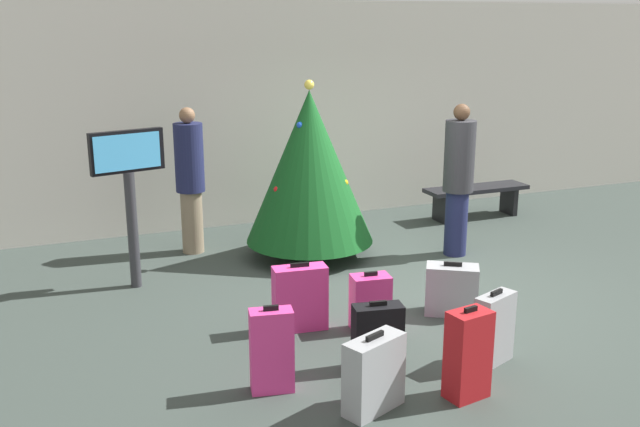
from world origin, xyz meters
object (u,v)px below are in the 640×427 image
suitcase_0 (374,374)px  suitcase_4 (378,336)px  suitcase_5 (300,298)px  flight_info_kiosk (129,181)px  waiting_bench (476,194)px  suitcase_2 (452,290)px  suitcase_3 (272,351)px  holiday_tree (309,167)px  suitcase_7 (370,302)px  suitcase_6 (494,329)px  suitcase_1 (468,355)px  traveller_0 (458,177)px  traveller_1 (190,177)px

suitcase_0 → suitcase_4: bearing=61.3°
suitcase_4 → suitcase_5: bearing=109.1°
flight_info_kiosk → waiting_bench: bearing=11.2°
flight_info_kiosk → suitcase_2: bearing=-34.8°
suitcase_0 → suitcase_3: 0.85m
suitcase_2 → holiday_tree: bearing=106.5°
flight_info_kiosk → suitcase_5: bearing=-53.4°
suitcase_4 → suitcase_7: bearing=68.5°
flight_info_kiosk → suitcase_2: flight_info_kiosk is taller
suitcase_6 → suitcase_5: bearing=135.3°
suitcase_1 → suitcase_3: size_ratio=1.04×
traveller_0 → traveller_1: 3.37m
flight_info_kiosk → suitcase_6: flight_info_kiosk is taller
waiting_bench → suitcase_4: 5.18m
flight_info_kiosk → suitcase_5: flight_info_kiosk is taller
waiting_bench → suitcase_4: suitcase_4 is taller
traveller_0 → suitcase_2: (-1.08, -1.63, -0.76)m
flight_info_kiosk → suitcase_0: 3.73m
flight_info_kiosk → waiting_bench: flight_info_kiosk is taller
flight_info_kiosk → suitcase_0: size_ratio=2.78×
suitcase_0 → suitcase_5: size_ratio=0.94×
holiday_tree → suitcase_4: 3.18m
flight_info_kiosk → suitcase_4: flight_info_kiosk is taller
holiday_tree → suitcase_2: holiday_tree is taller
suitcase_0 → suitcase_7: suitcase_0 is taller
flight_info_kiosk → traveller_0: size_ratio=0.92×
traveller_0 → waiting_bench: bearing=48.2°
traveller_0 → suitcase_4: bearing=-134.0°
suitcase_5 → suitcase_6: (1.31, -1.29, -0.00)m
suitcase_0 → suitcase_2: 2.08m
holiday_tree → traveller_0: holiday_tree is taller
suitcase_1 → suitcase_3: 1.55m
flight_info_kiosk → suitcase_7: size_ratio=3.03×
flight_info_kiosk → traveller_1: 1.34m
holiday_tree → waiting_bench: size_ratio=1.36×
suitcase_5 → traveller_1: bearing=99.2°
suitcase_1 → suitcase_4: 0.84m
suitcase_2 → suitcase_3: bearing=-159.8°
holiday_tree → suitcase_0: bearing=-103.8°
suitcase_0 → suitcase_4: (0.34, 0.62, -0.01)m
holiday_tree → suitcase_7: 2.45m
holiday_tree → flight_info_kiosk: (-2.20, -0.26, 0.06)m
waiting_bench → suitcase_3: bearing=-139.7°
suitcase_3 → suitcase_4: (0.97, 0.05, -0.06)m
suitcase_1 → holiday_tree: bearing=88.1°
suitcase_2 → suitcase_5: (-1.55, 0.23, 0.06)m
suitcase_1 → suitcase_2: suitcase_1 is taller
suitcase_3 → suitcase_7: size_ratio=1.26×
suitcase_4 → suitcase_3: bearing=-177.2°
traveller_1 → suitcase_4: bearing=-78.2°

